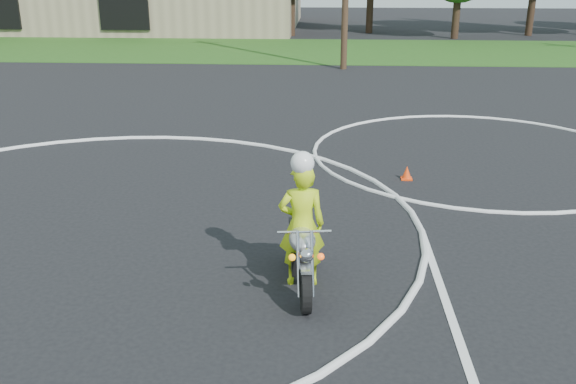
{
  "coord_description": "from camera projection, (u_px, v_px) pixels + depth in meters",
  "views": [
    {
      "loc": [
        4.26,
        -7.46,
        4.51
      ],
      "look_at": [
        3.7,
        1.94,
        1.1
      ],
      "focal_mm": 40.0,
      "sensor_mm": 36.0,
      "label": 1
    }
  ],
  "objects": [
    {
      "name": "grass_strip",
      "position": [
        247.0,
        50.0,
        34.11
      ],
      "size": [
        120.0,
        10.0,
        0.02
      ],
      "primitive_type": "cube",
      "color": "#1E4714",
      "rests_on": "ground"
    },
    {
      "name": "traffic_cones",
      "position": [
        433.0,
        211.0,
        11.86
      ],
      "size": [
        19.93,
        13.22,
        0.3
      ],
      "color": "#FF410D",
      "rests_on": "ground"
    },
    {
      "name": "rider_primary_grp",
      "position": [
        302.0,
        221.0,
        9.19
      ],
      "size": [
        0.72,
        0.52,
        2.04
      ],
      "rotation": [
        0.0,
        0.0,
        0.12
      ],
      "color": "#BCDC17",
      "rests_on": "ground"
    },
    {
      "name": "course_markings",
      "position": [
        219.0,
        201.0,
        12.74
      ],
      "size": [
        19.05,
        19.05,
        0.12
      ],
      "color": "silver",
      "rests_on": "ground"
    },
    {
      "name": "primary_motorcycle",
      "position": [
        302.0,
        254.0,
        9.22
      ],
      "size": [
        0.73,
        2.09,
        1.1
      ],
      "rotation": [
        0.0,
        0.0,
        0.12
      ],
      "color": "black",
      "rests_on": "ground"
    },
    {
      "name": "ground",
      "position": [
        10.0,
        310.0,
        8.78
      ],
      "size": [
        120.0,
        120.0,
        0.0
      ],
      "primitive_type": "plane",
      "color": "black",
      "rests_on": "ground"
    }
  ]
}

